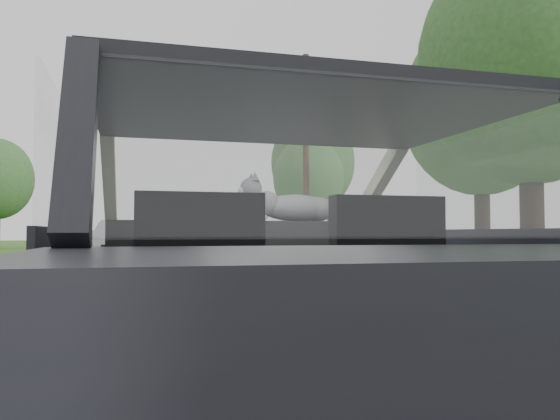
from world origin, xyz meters
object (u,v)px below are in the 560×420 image
subject_car (274,276)px  cat (296,206)px  utility_pole (306,154)px  other_car (120,238)px  highway_sign (294,225)px

subject_car → cat: subject_car is taller
cat → utility_pole: 21.23m
utility_pole → other_car: bearing=-177.9°
subject_car → utility_pole: utility_pole is taller
cat → utility_pole: bearing=65.4°
highway_sign → subject_car: bearing=-127.8°
other_car → cat: bearing=-75.3°
subject_car → other_car: same height
cat → utility_pole: utility_pole is taller
subject_car → other_car: bearing=93.4°
cat → other_car: (-1.48, 19.66, -0.37)m
cat → other_car: bearing=87.7°
cat → highway_sign: highway_sign is taller
subject_car → highway_sign: (5.72, 18.92, 0.54)m
subject_car → other_car: 20.28m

